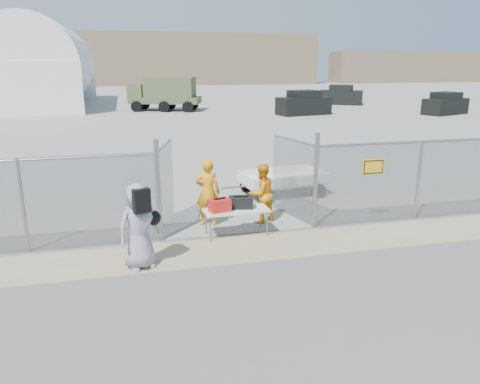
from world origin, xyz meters
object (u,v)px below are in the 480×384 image
object	(u,v)px
security_worker_left	(208,192)
visitor	(139,226)
security_worker_right	(261,193)
utility_trailer	(282,182)
folding_table	(236,222)

from	to	relation	value
security_worker_left	visitor	distance (m)	2.95
security_worker_left	security_worker_right	xyz separation A→B (m)	(1.43, -0.13, -0.09)
security_worker_left	visitor	bearing A→B (deg)	68.52
security_worker_right	visitor	bearing A→B (deg)	11.26
utility_trailer	visitor	bearing A→B (deg)	-142.59
folding_table	security_worker_right	size ratio (longest dim) A/B	1.00
security_worker_right	utility_trailer	world-z (taller)	security_worker_right
visitor	folding_table	bearing A→B (deg)	9.11
visitor	utility_trailer	distance (m)	6.57
security_worker_left	security_worker_right	bearing A→B (deg)	-167.80
folding_table	utility_trailer	size ratio (longest dim) A/B	0.47
security_worker_right	security_worker_left	bearing A→B (deg)	-27.36
visitor	utility_trailer	xyz separation A→B (m)	(4.69, 4.58, -0.50)
folding_table	security_worker_left	distance (m)	1.23
security_worker_right	utility_trailer	size ratio (longest dim) A/B	0.47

